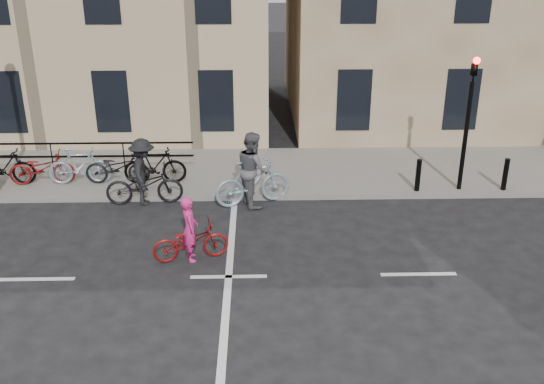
{
  "coord_description": "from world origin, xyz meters",
  "views": [
    {
      "loc": [
        0.63,
        -11.02,
        6.51
      ],
      "look_at": [
        0.96,
        1.96,
        1.1
      ],
      "focal_mm": 40.0,
      "sensor_mm": 36.0,
      "label": 1
    }
  ],
  "objects_px": {
    "traffic_light": "(469,108)",
    "cyclist_dark": "(144,179)",
    "cyclist_grey": "(253,176)",
    "cyclist_pink": "(190,238)"
  },
  "relations": [
    {
      "from": "cyclist_pink",
      "to": "cyclist_dark",
      "type": "relative_size",
      "value": 0.85
    },
    {
      "from": "cyclist_grey",
      "to": "cyclist_dark",
      "type": "distance_m",
      "value": 2.88
    },
    {
      "from": "cyclist_grey",
      "to": "cyclist_dark",
      "type": "bearing_deg",
      "value": 67.96
    },
    {
      "from": "cyclist_dark",
      "to": "cyclist_grey",
      "type": "bearing_deg",
      "value": -97.7
    },
    {
      "from": "traffic_light",
      "to": "cyclist_dark",
      "type": "distance_m",
      "value": 8.76
    },
    {
      "from": "cyclist_pink",
      "to": "cyclist_dark",
      "type": "bearing_deg",
      "value": 12.18
    },
    {
      "from": "traffic_light",
      "to": "cyclist_pink",
      "type": "height_order",
      "value": "traffic_light"
    },
    {
      "from": "cyclist_pink",
      "to": "cyclist_dark",
      "type": "xyz_separation_m",
      "value": [
        -1.52,
        3.1,
        0.19
      ]
    },
    {
      "from": "cyclist_pink",
      "to": "cyclist_dark",
      "type": "height_order",
      "value": "cyclist_dark"
    },
    {
      "from": "traffic_light",
      "to": "cyclist_grey",
      "type": "height_order",
      "value": "traffic_light"
    }
  ]
}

